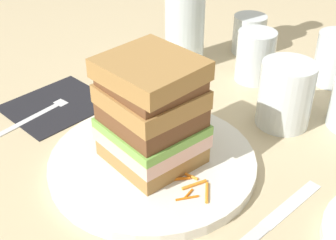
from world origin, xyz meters
TOP-DOWN VIEW (x-y plane):
  - ground_plane at (0.00, 0.00)m, footprint 3.00×3.00m
  - main_plate at (-0.00, 0.00)m, footprint 0.27×0.27m
  - sandwich at (-0.00, 0.00)m, footprint 0.13×0.12m
  - carrot_shred_0 at (-0.10, 0.02)m, footprint 0.01×0.03m
  - carrot_shred_1 at (-0.08, -0.01)m, footprint 0.00×0.02m
  - carrot_shred_2 at (-0.09, 0.03)m, footprint 0.01×0.02m
  - carrot_shred_3 at (-0.08, 0.01)m, footprint 0.03×0.00m
  - carrot_shred_4 at (-0.07, 0.01)m, footprint 0.03×0.01m
  - carrot_shred_5 at (-0.08, -0.00)m, footprint 0.01×0.03m
  - carrot_shred_6 at (-0.10, 0.03)m, footprint 0.02×0.01m
  - carrot_shred_7 at (0.08, -0.03)m, footprint 0.02×0.02m
  - carrot_shred_8 at (0.07, -0.01)m, footprint 0.02×0.03m
  - carrot_shred_9 at (0.08, -0.03)m, footprint 0.01×0.02m
  - carrot_shred_10 at (0.09, -0.01)m, footprint 0.02×0.03m
  - carrot_shred_11 at (0.05, -0.01)m, footprint 0.02×0.02m
  - carrot_shred_12 at (0.06, -0.00)m, footprint 0.03×0.01m
  - napkin_dark at (-0.22, 0.02)m, footprint 0.14×0.16m
  - fork at (-0.22, -0.01)m, footprint 0.02×0.17m
  - knife at (0.17, -0.00)m, footprint 0.04×0.20m
  - juice_glass at (0.08, 0.20)m, footprint 0.08×0.08m
  - empty_tumbler_1 at (-0.02, 0.29)m, footprint 0.07×0.07m
  - empty_tumbler_3 at (-0.09, 0.38)m, footprint 0.06×0.06m

SIDE VIEW (x-z plane):
  - ground_plane at x=0.00m, z-range 0.00..0.00m
  - napkin_dark at x=-0.22m, z-range 0.00..0.00m
  - knife at x=0.17m, z-range 0.00..0.00m
  - fork at x=-0.22m, z-range 0.00..0.01m
  - main_plate at x=0.00m, z-range 0.00..0.01m
  - carrot_shred_3 at x=-0.08m, z-range 0.01..0.02m
  - carrot_shred_7 at x=0.08m, z-range 0.01..0.02m
  - carrot_shred_2 at x=-0.09m, z-range 0.01..0.02m
  - carrot_shred_9 at x=0.08m, z-range 0.01..0.02m
  - carrot_shred_6 at x=-0.10m, z-range 0.01..0.02m
  - carrot_shred_1 at x=-0.08m, z-range 0.01..0.02m
  - carrot_shred_0 at x=-0.10m, z-range 0.01..0.02m
  - carrot_shred_4 at x=-0.07m, z-range 0.01..0.02m
  - carrot_shred_5 at x=-0.08m, z-range 0.01..0.02m
  - carrot_shred_11 at x=0.05m, z-range 0.01..0.02m
  - carrot_shred_12 at x=0.06m, z-range 0.01..0.02m
  - carrot_shred_10 at x=0.09m, z-range 0.01..0.02m
  - carrot_shred_8 at x=0.07m, z-range 0.01..0.02m
  - empty_tumbler_3 at x=-0.09m, z-range 0.00..0.07m
  - juice_glass at x=0.08m, z-range -0.01..0.09m
  - empty_tumbler_1 at x=-0.02m, z-range 0.00..0.09m
  - sandwich at x=0.00m, z-range 0.01..0.15m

